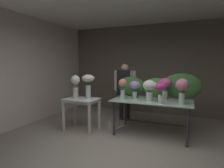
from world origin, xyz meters
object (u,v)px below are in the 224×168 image
object	(u,v)px
side_table_white	(81,103)
vase_ivory_peonies	(150,88)
watering_can	(112,127)
florist	(125,85)
vase_lilac_hydrangea	(135,87)
vase_magenta_freesia	(161,91)
vase_coral_anemones	(123,86)
vase_cream_lisianthus_tall	(88,83)
vase_rosy_carnations	(182,88)
vase_white_roses_tall	(75,84)
display_table_glass	(152,105)
vase_fuchsia_tulips	(165,85)

from	to	relation	value
side_table_white	vase_ivory_peonies	distance (m)	1.66
watering_can	vase_ivory_peonies	bearing A→B (deg)	3.35
florist	watering_can	size ratio (longest dim) A/B	4.56
florist	vase_lilac_hydrangea	bearing A→B (deg)	-54.70
vase_lilac_hydrangea	vase_magenta_freesia	distance (m)	0.74
vase_coral_anemones	vase_cream_lisianthus_tall	xyz separation A→B (m)	(-0.81, -0.16, 0.07)
vase_rosy_carnations	vase_magenta_freesia	bearing A→B (deg)	-166.78
vase_magenta_freesia	vase_white_roses_tall	size ratio (longest dim) A/B	0.76
vase_rosy_carnations	watering_can	bearing A→B (deg)	-179.16
florist	vase_cream_lisianthus_tall	bearing A→B (deg)	-116.34
side_table_white	vase_lilac_hydrangea	world-z (taller)	vase_lilac_hydrangea
watering_can	vase_cream_lisianthus_tall	bearing A→B (deg)	-171.10
vase_magenta_freesia	vase_cream_lisianthus_tall	bearing A→B (deg)	-179.32
vase_lilac_hydrangea	vase_white_roses_tall	bearing A→B (deg)	-162.36
vase_lilac_hydrangea	vase_ivory_peonies	size ratio (longest dim) A/B	0.89
display_table_glass	vase_lilac_hydrangea	distance (m)	0.57
vase_lilac_hydrangea	vase_white_roses_tall	distance (m)	1.42
vase_lilac_hydrangea	vase_white_roses_tall	size ratio (longest dim) A/B	0.72
vase_magenta_freesia	display_table_glass	bearing A→B (deg)	127.78
vase_cream_lisianthus_tall	watering_can	distance (m)	1.18
florist	vase_fuchsia_tulips	xyz separation A→B (m)	(1.17, -0.63, 0.12)
vase_ivory_peonies	vase_fuchsia_tulips	size ratio (longest dim) A/B	0.94
vase_lilac_hydrangea	vase_cream_lisianthus_tall	bearing A→B (deg)	-160.17
display_table_glass	watering_can	size ratio (longest dim) A/B	4.88
side_table_white	vase_white_roses_tall	distance (m)	0.47
vase_lilac_hydrangea	vase_fuchsia_tulips	world-z (taller)	vase_fuchsia_tulips
vase_white_roses_tall	florist	bearing A→B (deg)	53.16
vase_lilac_hydrangea	vase_white_roses_tall	xyz separation A→B (m)	(-1.36, -0.43, 0.04)
vase_lilac_hydrangea	vase_rosy_carnations	size ratio (longest dim) A/B	0.79
vase_lilac_hydrangea	vase_cream_lisianthus_tall	size ratio (longest dim) A/B	0.70
side_table_white	vase_magenta_freesia	distance (m)	1.89
vase_lilac_hydrangea	vase_white_roses_tall	world-z (taller)	vase_white_roses_tall
vase_lilac_hydrangea	vase_cream_lisianthus_tall	world-z (taller)	vase_cream_lisianthus_tall
vase_fuchsia_tulips	vase_white_roses_tall	xyz separation A→B (m)	(-2.03, -0.51, -0.02)
side_table_white	vase_lilac_hydrangea	size ratio (longest dim) A/B	1.97
vase_fuchsia_tulips	vase_cream_lisianthus_tall	distance (m)	1.77
vase_coral_anemones	vase_lilac_hydrangea	bearing A→B (deg)	44.01
florist	vase_lilac_hydrangea	distance (m)	0.87
vase_ivory_peonies	vase_cream_lisianthus_tall	xyz separation A→B (m)	(-1.43, -0.14, 0.07)
display_table_glass	vase_cream_lisianthus_tall	xyz separation A→B (m)	(-1.46, -0.32, 0.47)
vase_fuchsia_tulips	vase_cream_lisianthus_tall	world-z (taller)	vase_cream_lisianthus_tall
vase_coral_anemones	vase_magenta_freesia	size ratio (longest dim) A/B	1.10
display_table_glass	vase_fuchsia_tulips	world-z (taller)	vase_fuchsia_tulips
watering_can	vase_fuchsia_tulips	bearing A→B (deg)	17.95
side_table_white	florist	distance (m)	1.37
vase_rosy_carnations	vase_cream_lisianthus_tall	bearing A→B (deg)	-176.89
vase_ivory_peonies	vase_fuchsia_tulips	distance (m)	0.42
display_table_glass	watering_can	world-z (taller)	display_table_glass
vase_fuchsia_tulips	vase_cream_lisianthus_tall	xyz separation A→B (m)	(-1.71, -0.46, 0.04)
vase_magenta_freesia	vase_fuchsia_tulips	world-z (taller)	vase_fuchsia_tulips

